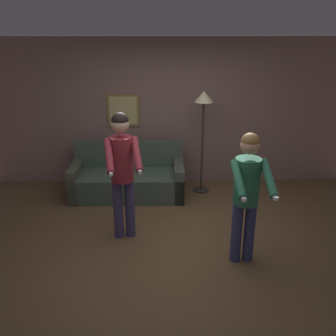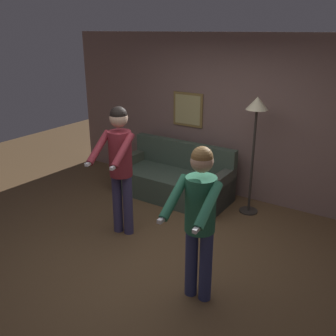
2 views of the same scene
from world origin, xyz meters
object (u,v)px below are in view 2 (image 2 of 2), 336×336
(torchiere_lamp, at_px, (256,119))
(person_standing_left, at_px, (120,159))
(couch, at_px, (174,180))
(person_standing_right, at_px, (199,213))

(torchiere_lamp, relative_size, person_standing_left, 1.01)
(couch, relative_size, person_standing_left, 1.09)
(person_standing_left, bearing_deg, couch, 92.64)
(couch, relative_size, torchiere_lamp, 1.08)
(couch, height_order, torchiere_lamp, torchiere_lamp)
(torchiere_lamp, height_order, person_standing_left, torchiere_lamp)
(torchiere_lamp, height_order, person_standing_right, torchiere_lamp)
(couch, bearing_deg, person_standing_left, -87.36)
(couch, xyz_separation_m, torchiere_lamp, (1.28, 0.13, 1.17))
(couch, bearing_deg, torchiere_lamp, 6.00)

